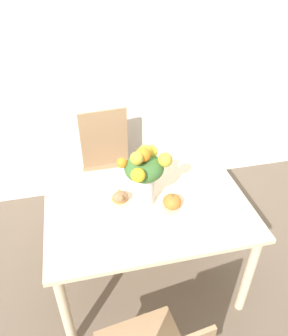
{
  "coord_description": "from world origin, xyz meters",
  "views": [
    {
      "loc": [
        -0.36,
        -1.46,
        2.13
      ],
      "look_at": [
        -0.01,
        0.05,
        0.99
      ],
      "focal_mm": 35.0,
      "sensor_mm": 36.0,
      "label": 1
    }
  ],
  "objects_px": {
    "pumpkin": "(172,202)",
    "turkey_figurine": "(120,195)",
    "flower_vase": "(144,173)",
    "dining_chair_near_window": "(109,167)"
  },
  "relations": [
    {
      "from": "flower_vase",
      "to": "dining_chair_near_window",
      "type": "xyz_separation_m",
      "value": [
        -0.14,
        0.75,
        -0.47
      ]
    },
    {
      "from": "flower_vase",
      "to": "dining_chair_near_window",
      "type": "distance_m",
      "value": 0.89
    },
    {
      "from": "turkey_figurine",
      "to": "pumpkin",
      "type": "bearing_deg",
      "value": -23.84
    },
    {
      "from": "pumpkin",
      "to": "dining_chair_near_window",
      "type": "relative_size",
      "value": 0.12
    },
    {
      "from": "flower_vase",
      "to": "pumpkin",
      "type": "bearing_deg",
      "value": -30.49
    },
    {
      "from": "flower_vase",
      "to": "pumpkin",
      "type": "distance_m",
      "value": 0.25
    },
    {
      "from": "pumpkin",
      "to": "turkey_figurine",
      "type": "height_order",
      "value": "pumpkin"
    },
    {
      "from": "flower_vase",
      "to": "pumpkin",
      "type": "xyz_separation_m",
      "value": [
        0.15,
        -0.09,
        -0.17
      ]
    },
    {
      "from": "turkey_figurine",
      "to": "dining_chair_near_window",
      "type": "distance_m",
      "value": 0.76
    },
    {
      "from": "pumpkin",
      "to": "dining_chair_near_window",
      "type": "bearing_deg",
      "value": 109.05
    }
  ]
}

